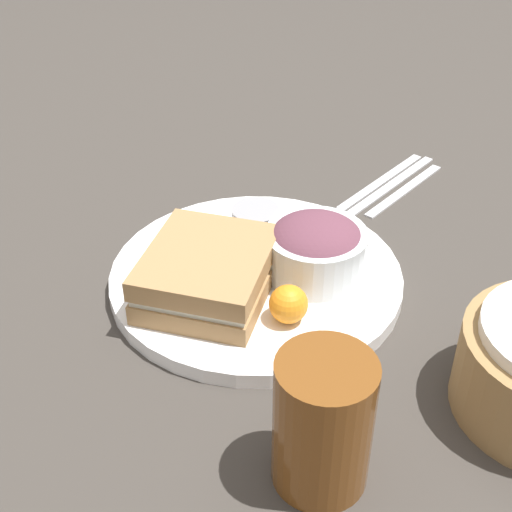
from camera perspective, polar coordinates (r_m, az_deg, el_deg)
name	(u,v)px	position (r m, az deg, el deg)	size (l,w,h in m)	color
ground_plane	(256,284)	(0.77, 0.00, -2.23)	(4.00, 4.00, 0.00)	#3D3833
plate	(256,277)	(0.77, 0.00, -1.73)	(0.31, 0.31, 0.02)	white
sandwich	(208,273)	(0.72, -3.87, -1.37)	(0.18, 0.17, 0.05)	#A37A4C
salad_bowl	(316,247)	(0.74, 4.81, 0.72)	(0.11, 0.11, 0.06)	white
dressing_cup	(256,223)	(0.81, -0.02, 2.67)	(0.05, 0.05, 0.04)	#99999E
orange_wedge	(288,304)	(0.69, 2.61, -3.86)	(0.04, 0.04, 0.04)	orange
drink_glass	(323,423)	(0.55, 5.36, -13.19)	(0.08, 0.08, 0.12)	brown
fork	(381,181)	(0.97, 9.98, 5.97)	(0.19, 0.01, 0.01)	silver
knife	(393,185)	(0.96, 10.89, 5.60)	(0.20, 0.01, 0.01)	silver
spoon	(405,189)	(0.95, 11.80, 5.23)	(0.17, 0.01, 0.01)	silver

